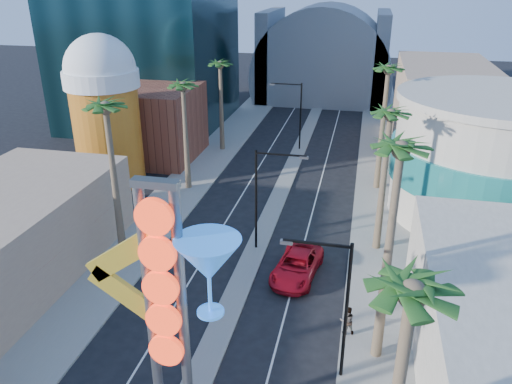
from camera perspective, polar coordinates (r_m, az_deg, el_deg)
name	(u,v)px	position (r m, az deg, el deg)	size (l,w,h in m)	color
sidewalk_west	(200,169)	(53.97, -6.42, 2.57)	(5.00, 100.00, 0.15)	gray
sidewalk_east	(381,184)	(51.37, 14.11, 0.86)	(5.00, 100.00, 0.15)	gray
median	(292,167)	(54.59, 4.10, 2.91)	(1.60, 84.00, 0.15)	gray
brick_filler_west	(152,123)	(57.71, -11.83, 7.73)	(10.00, 10.00, 8.00)	brown
filler_east	(442,108)	(62.85, 20.45, 8.99)	(10.00, 20.00, 10.00)	tan
beer_mug	(105,106)	(50.29, -16.91, 9.41)	(7.00, 7.00, 14.50)	orange
turquoise_building	(492,158)	(46.11, 25.40, 3.48)	(16.60, 16.60, 10.60)	#B6AC9A
canopy	(323,72)	(86.18, 7.72, 13.42)	(22.00, 16.00, 22.00)	slate
neon_sign	(184,302)	(20.67, -8.21, -12.38)	(6.53, 2.60, 12.55)	gray
streetlight_0	(263,191)	(36.25, 0.85, 0.09)	(3.79, 0.25, 8.00)	black
streetlight_1	(296,110)	(58.89, 4.60, 9.36)	(3.79, 0.25, 8.00)	black
streetlight_2	(337,299)	(25.19, 9.29, -11.99)	(3.45, 0.25, 8.00)	black
palm_1	(107,118)	(33.92, -16.69, 8.07)	(2.40, 2.40, 12.70)	brown
palm_2	(183,93)	(46.59, -8.33, 11.17)	(2.40, 2.40, 11.20)	brown
palm_3	(220,70)	(57.75, -4.11, 13.76)	(2.40, 2.40, 11.20)	brown
palm_4	(410,312)	(15.55, 17.14, -12.99)	(2.40, 2.40, 12.20)	brown
palm_5	(399,165)	(24.03, 16.04, 2.97)	(2.40, 2.40, 13.20)	brown
palm_6	(390,123)	(35.86, 15.04, 7.58)	(2.40, 2.40, 11.70)	brown
palm_7	(388,78)	(47.36, 14.81, 12.52)	(2.40, 2.40, 12.70)	brown
red_pickup	(297,266)	(35.04, 4.70, -8.41)	(2.72, 5.90, 1.64)	#A10C1A
pedestrian_b	(347,320)	(30.18, 10.39, -14.23)	(0.87, 0.68, 1.78)	gray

